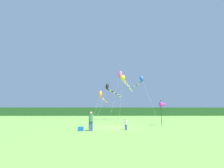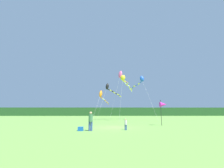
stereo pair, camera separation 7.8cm
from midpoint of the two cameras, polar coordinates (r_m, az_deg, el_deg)
The scene contains 11 objects.
ground_plane at distance 18.55m, azimuth 0.34°, elevation -16.00°, with size 120.00×120.00×0.00m, color #6B9E42.
distant_treeline at distance 63.45m, azimuth -0.36°, elevation -10.34°, with size 108.00×3.87×3.29m, color #234C23.
person_adult at distance 15.44m, azimuth -7.88°, elevation -13.26°, with size 0.41×0.41×1.84m.
person_child at distance 16.00m, azimuth 5.30°, elevation -14.65°, with size 0.25×0.25×1.12m.
cooler_box at distance 15.74m, azimuth -11.56°, elevation -16.16°, with size 0.51×0.40×0.38m, color #1959B2.
banner_flag_pole at distance 21.83m, azimuth 18.74°, elevation -7.36°, with size 0.90×0.70×3.39m.
kite_blue at distance 34.42m, azimuth 10.88°, elevation 1.53°, with size 3.94×8.91×9.75m.
kite_yellow at distance 31.68m, azimuth 4.65°, elevation 1.56°, with size 3.76×8.39×9.25m.
kite_black at distance 34.36m, azimuth -0.96°, elevation -1.57°, with size 5.46×8.03×8.13m.
kite_rainbow at distance 34.53m, azimuth 3.39°, elevation 3.27°, with size 4.60×5.61×10.98m.
kite_orange at distance 32.34m, azimuth -3.79°, elevation -4.33°, with size 2.91×9.38×6.33m.
Camera 2 is at (-0.27, -18.45, 1.91)m, focal length 24.36 mm.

